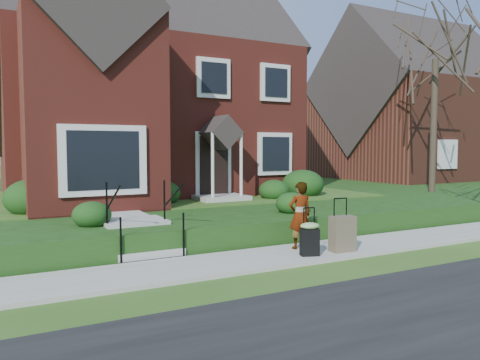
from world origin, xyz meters
TOP-DOWN VIEW (x-y plane):
  - ground at (0.00, 0.00)m, footprint 120.00×120.00m
  - sidewalk at (0.00, 0.00)m, footprint 60.00×1.60m
  - terrace at (4.00, 10.90)m, footprint 44.00×20.00m
  - walkway at (-2.50, 5.00)m, footprint 1.20×6.00m
  - main_house at (-0.21, 9.61)m, footprint 10.40×10.20m
  - neighbour_house at (16.00, 11.00)m, footprint 9.40×8.00m
  - front_steps at (-2.50, 1.84)m, footprint 1.40×2.02m
  - foundation_shrubs at (0.24, 4.94)m, footprint 10.33×4.54m
  - woman at (0.68, 0.28)m, footprint 0.58×0.41m
  - suitcase_black at (0.46, -0.39)m, footprint 0.50×0.46m
  - suitcase_olive at (1.33, -0.39)m, footprint 0.56×0.34m
  - tree_gap at (9.73, 4.27)m, footprint 5.56×5.56m

SIDE VIEW (x-z plane):
  - ground at x=0.00m, z-range 0.00..0.00m
  - sidewalk at x=0.00m, z-range 0.00..0.08m
  - terrace at x=4.00m, z-range 0.00..0.60m
  - suitcase_olive at x=1.33m, z-range -0.11..1.05m
  - suitcase_black at x=0.46m, z-range -0.03..0.98m
  - front_steps at x=-2.50m, z-range -0.28..1.22m
  - walkway at x=-2.50m, z-range 0.60..0.66m
  - woman at x=0.68m, z-range 0.08..1.57m
  - foundation_shrubs at x=0.24m, z-range 0.53..1.58m
  - neighbour_house at x=16.00m, z-range 0.65..9.85m
  - main_house at x=-0.21m, z-range 0.56..9.96m
  - tree_gap at x=9.73m, z-range 2.18..10.12m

